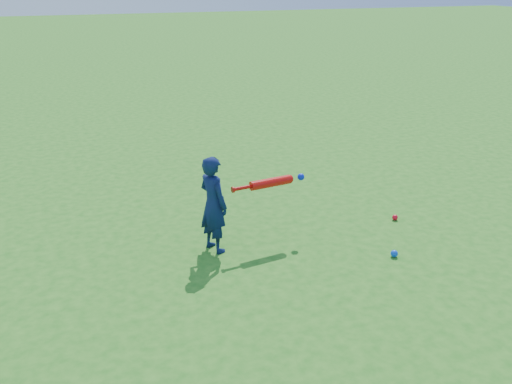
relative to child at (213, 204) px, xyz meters
The scene contains 5 objects.
ground 0.76m from the child, 145.48° to the right, with size 80.00×80.00×0.00m, color #256E1A.
child is the anchor object (origin of this frame).
ground_ball_red 2.28m from the child, ahead, with size 0.07×0.07×0.07m, color red.
ground_ball_blue 1.93m from the child, 26.13° to the right, with size 0.08×0.08×0.08m, color blue.
bat_swing 0.70m from the child, ahead, with size 0.87×0.18×0.10m.
Camera 1 is at (-1.05, -4.91, 2.73)m, focal length 40.00 mm.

